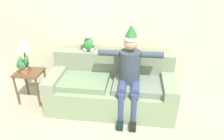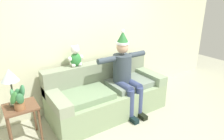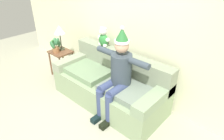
# 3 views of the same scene
# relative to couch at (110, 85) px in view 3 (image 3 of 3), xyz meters

# --- Properties ---
(ground_plane) EXTENTS (10.00, 10.00, 0.00)m
(ground_plane) POSITION_rel_couch_xyz_m (0.00, -1.01, -0.35)
(ground_plane) COLOR #A7A78E
(back_wall) EXTENTS (7.00, 0.10, 2.70)m
(back_wall) POSITION_rel_couch_xyz_m (0.00, 0.54, 1.00)
(back_wall) COLOR beige
(back_wall) RESTS_ON ground_plane
(couch) EXTENTS (2.14, 0.93, 0.92)m
(couch) POSITION_rel_couch_xyz_m (0.00, 0.00, 0.00)
(couch) COLOR gray
(couch) RESTS_ON ground_plane
(person_seated) EXTENTS (1.02, 0.77, 1.55)m
(person_seated) POSITION_rel_couch_xyz_m (0.31, -0.17, 0.44)
(person_seated) COLOR #36424C
(person_seated) RESTS_ON ground_plane
(teddy_bear) EXTENTS (0.29, 0.17, 0.38)m
(teddy_bear) POSITION_rel_couch_xyz_m (-0.44, 0.29, 0.73)
(teddy_bear) COLOR #2F7E3A
(teddy_bear) RESTS_ON couch
(side_table) EXTENTS (0.46, 0.41, 0.60)m
(side_table) POSITION_rel_couch_xyz_m (-1.48, -0.04, 0.13)
(side_table) COLOR brown
(side_table) RESTS_ON ground_plane
(table_lamp) EXTENTS (0.24, 0.24, 0.56)m
(table_lamp) POSITION_rel_couch_xyz_m (-1.54, 0.04, 0.69)
(table_lamp) COLOR #4D4F39
(table_lamp) RESTS_ON side_table
(potted_plant) EXTENTS (0.26, 0.26, 0.36)m
(potted_plant) POSITION_rel_couch_xyz_m (-1.50, -0.13, 0.42)
(potted_plant) COLOR #98623C
(potted_plant) RESTS_ON side_table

